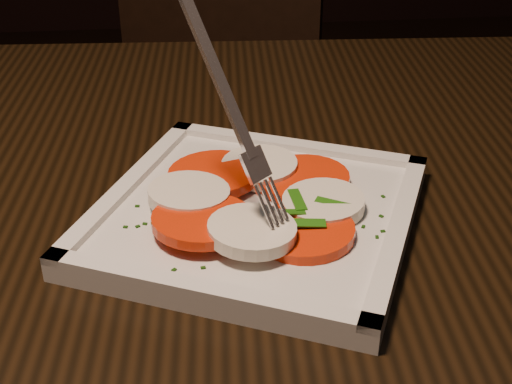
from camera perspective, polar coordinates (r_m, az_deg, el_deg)
table at (r=0.69m, az=-7.76°, el=-6.87°), size 1.24×0.87×0.75m
chair at (r=1.45m, az=-3.89°, el=8.74°), size 0.53×0.53×0.93m
plate at (r=0.57m, az=0.00°, el=-1.94°), size 0.32×0.32×0.01m
caprese_salad at (r=0.56m, az=0.01°, el=-0.56°), size 0.21×0.17×0.02m
fork at (r=0.51m, az=-3.26°, el=7.58°), size 0.10×0.10×0.16m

